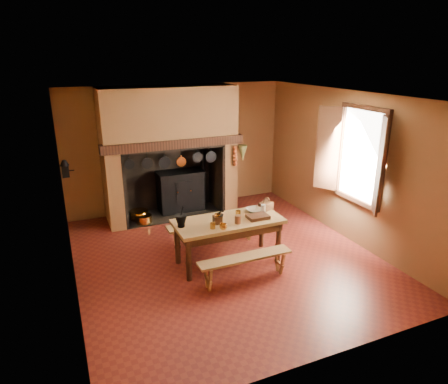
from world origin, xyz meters
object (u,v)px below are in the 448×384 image
object	(u,v)px
work_table	(228,227)
bench_front	(245,262)
iron_range	(181,190)
coffee_grinder	(218,219)
mixing_bowl	(254,210)
wicker_basket	(266,205)

from	to	relation	value
work_table	bench_front	distance (m)	0.74
iron_range	bench_front	distance (m)	3.29
coffee_grinder	iron_range	bearing A→B (deg)	91.54
mixing_bowl	work_table	bearing A→B (deg)	-166.60
iron_range	bench_front	world-z (taller)	iron_range
iron_range	coffee_grinder	size ratio (longest dim) A/B	7.60
mixing_bowl	coffee_grinder	bearing A→B (deg)	-165.48
work_table	coffee_grinder	size ratio (longest dim) A/B	8.63
work_table	mixing_bowl	distance (m)	0.59
work_table	wicker_basket	xyz separation A→B (m)	(0.81, 0.18, 0.20)
mixing_bowl	iron_range	bearing A→B (deg)	102.96
mixing_bowl	wicker_basket	world-z (taller)	wicker_basket
iron_range	wicker_basket	xyz separation A→B (m)	(0.83, -2.45, 0.38)
work_table	wicker_basket	size ratio (longest dim) A/B	6.45
bench_front	mixing_bowl	xyz separation A→B (m)	(0.55, 0.79, 0.50)
wicker_basket	iron_range	bearing A→B (deg)	86.21
iron_range	bench_front	size ratio (longest dim) A/B	1.04
iron_range	work_table	xyz separation A→B (m)	(0.02, -2.63, 0.18)
work_table	bench_front	xyz separation A→B (m)	(0.00, -0.66, -0.34)
wicker_basket	work_table	bearing A→B (deg)	169.75
coffee_grinder	wicker_basket	size ratio (longest dim) A/B	0.75
coffee_grinder	bench_front	bearing A→B (deg)	-63.46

